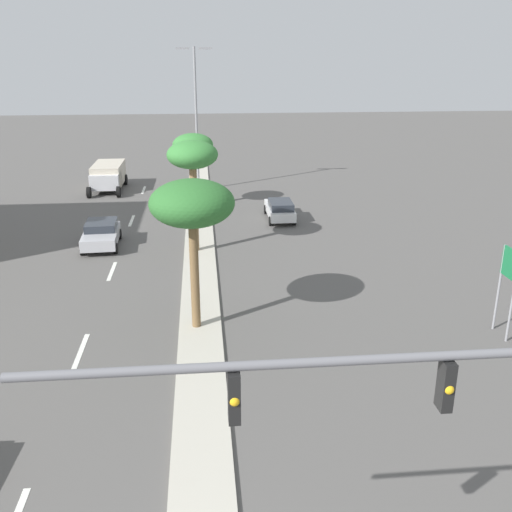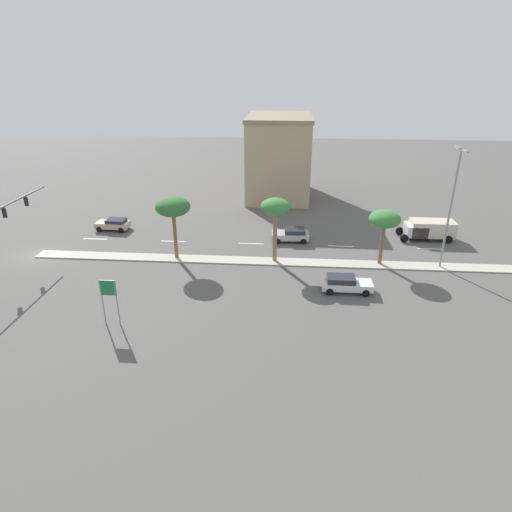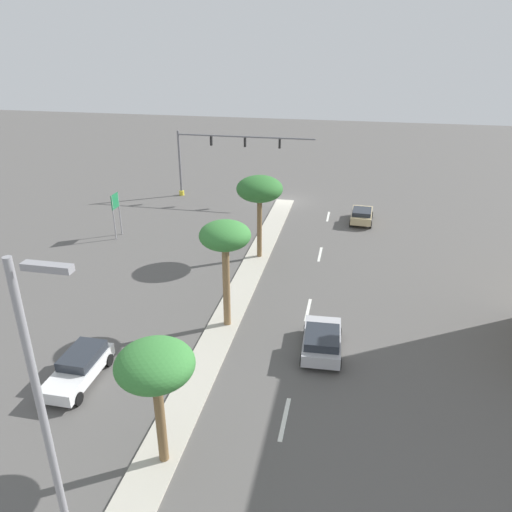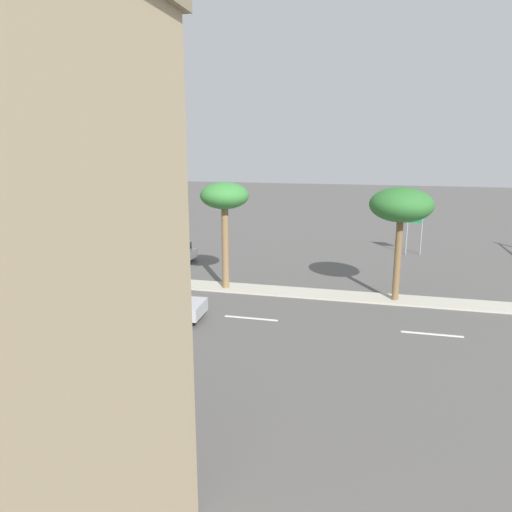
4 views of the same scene
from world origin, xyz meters
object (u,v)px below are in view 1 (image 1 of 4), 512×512
Objects in this scene: sedan_white_outboard at (280,209)px; palm_tree_mid at (193,146)px; street_lamp_left at (196,110)px; palm_tree_leading at (192,205)px; palm_tree_inboard at (192,158)px; box_truck at (108,176)px; sedan_silver_mid at (101,234)px; directional_road_sign at (509,275)px.

palm_tree_mid is at bearing 145.99° from sedan_white_outboard.
palm_tree_mid is at bearing -92.87° from street_lamp_left.
palm_tree_leading is 0.98× the size of palm_tree_inboard.
box_truck is (-7.50, 26.93, -4.19)m from palm_tree_leading.
sedan_white_outboard is (5.81, 16.38, -4.66)m from palm_tree_leading.
palm_tree_inboard is 1.47× the size of sedan_white_outboard.
sedan_silver_mid is at bearing -112.07° from street_lamp_left.
street_lamp_left reaches higher than palm_tree_leading.
sedan_silver_mid is 15.40m from box_truck.
directional_road_sign is 19.51m from sedan_white_outboard.
palm_tree_inboard is 10.45m from palm_tree_mid.
palm_tree_inboard is 1.54× the size of sedan_silver_mid.
street_lamp_left reaches higher than palm_tree_mid.
directional_road_sign is at bearing -43.04° from palm_tree_inboard.
street_lamp_left is at bearing 87.13° from palm_tree_mid.
directional_road_sign is at bearing -55.05° from box_truck.
palm_tree_inboard is 1.06× the size of box_truck.
street_lamp_left is at bearing 89.69° from palm_tree_leading.
sedan_white_outboard is 17.00m from box_truck.
sedan_white_outboard is (5.87, 6.39, -4.79)m from palm_tree_inboard.
palm_tree_inboard is 7.61m from sedan_silver_mid.
sedan_white_outboard is at bearing 110.42° from directional_road_sign.
sedan_silver_mid is at bearing 143.72° from directional_road_sign.
palm_tree_inboard is at bearing -89.50° from palm_tree_mid.
directional_road_sign reaches higher than box_truck.
palm_tree_leading is at bearing -63.73° from sedan_silver_mid.
palm_tree_inboard is at bearing -90.70° from street_lamp_left.
box_truck is at bearing 138.42° from palm_tree_mid.
sedan_white_outboard is at bearing 47.43° from palm_tree_inboard.
sedan_silver_mid is 0.69× the size of box_truck.
palm_tree_mid reaches higher than sedan_white_outboard.
palm_tree_leading is (-12.59, 1.82, 2.74)m from directional_road_sign.
palm_tree_inboard is (-0.06, 9.99, 0.14)m from palm_tree_leading.
palm_tree_inboard reaches higher than palm_tree_mid.
palm_tree_leading is at bearing -109.54° from sedan_white_outboard.
directional_road_sign is 25.69m from palm_tree_mid.
street_lamp_left reaches higher than palm_tree_inboard.
palm_tree_leading is 1.04× the size of box_truck.
box_truck is (-7.36, 6.53, -3.40)m from palm_tree_mid.
palm_tree_mid is at bearing 90.41° from palm_tree_leading.
sedan_silver_mid reaches higher than sedan_white_outboard.
palm_tree_mid is at bearing 119.82° from directional_road_sign.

